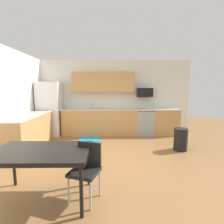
{
  "coord_description": "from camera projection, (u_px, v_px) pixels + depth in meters",
  "views": [
    {
      "loc": [
        -0.06,
        -3.89,
        1.66
      ],
      "look_at": [
        0.0,
        1.0,
        1.0
      ],
      "focal_mm": 27.82,
      "sensor_mm": 36.0,
      "label": 1
    }
  ],
  "objects": [
    {
      "name": "ground_plane",
      "position": [
        113.0,
        160.0,
        4.08
      ],
      "size": [
        12.0,
        12.0,
        0.0
      ],
      "primitive_type": "plane",
      "color": "olive"
    },
    {
      "name": "wall_back",
      "position": [
        111.0,
        97.0,
        6.53
      ],
      "size": [
        5.8,
        0.1,
        2.7
      ],
      "primitive_type": "cube",
      "color": "silver",
      "rests_on": "ground"
    },
    {
      "name": "cabinet_run_back",
      "position": [
        100.0,
        122.0,
        6.3
      ],
      "size": [
        2.65,
        0.6,
        0.9
      ],
      "primitive_type": "cube",
      "color": "tan",
      "rests_on": "ground"
    },
    {
      "name": "cabinet_run_back_right",
      "position": [
        165.0,
        122.0,
        6.32
      ],
      "size": [
        0.9,
        0.6,
        0.9
      ],
      "primitive_type": "cube",
      "color": "tan",
      "rests_on": "ground"
    },
    {
      "name": "cabinet_run_left",
      "position": [
        29.0,
        133.0,
        4.79
      ],
      "size": [
        0.6,
        2.0,
        0.9
      ],
      "primitive_type": "cube",
      "color": "tan",
      "rests_on": "ground"
    },
    {
      "name": "countertop_back",
      "position": [
        112.0,
        109.0,
        6.24
      ],
      "size": [
        4.8,
        0.64,
        0.04
      ],
      "primitive_type": "cube",
      "color": "beige",
      "rests_on": "cabinet_run_back"
    },
    {
      "name": "countertop_left",
      "position": [
        28.0,
        116.0,
        4.72
      ],
      "size": [
        0.64,
        2.0,
        0.04
      ],
      "primitive_type": "cube",
      "color": "beige",
      "rests_on": "cabinet_run_left"
    },
    {
      "name": "upper_cabinets_back",
      "position": [
        103.0,
        82.0,
        6.23
      ],
      "size": [
        2.2,
        0.34,
        0.7
      ],
      "primitive_type": "cube",
      "color": "tan"
    },
    {
      "name": "refrigerator",
      "position": [
        50.0,
        109.0,
        6.13
      ],
      "size": [
        0.76,
        0.7,
        1.89
      ],
      "primitive_type": "cube",
      "color": "white",
      "rests_on": "ground"
    },
    {
      "name": "oven_range",
      "position": [
        144.0,
        122.0,
        6.31
      ],
      "size": [
        0.6,
        0.6,
        0.91
      ],
      "color": "#999BA0",
      "rests_on": "ground"
    },
    {
      "name": "microwave",
      "position": [
        145.0,
        92.0,
        6.27
      ],
      "size": [
        0.54,
        0.36,
        0.32
      ],
      "primitive_type": "cube",
      "color": "black"
    },
    {
      "name": "sink_basin",
      "position": [
        92.0,
        110.0,
        6.23
      ],
      "size": [
        0.48,
        0.4,
        0.14
      ],
      "primitive_type": "cube",
      "color": "#A5A8AD",
      "rests_on": "countertop_back"
    },
    {
      "name": "sink_faucet",
      "position": [
        93.0,
        106.0,
        6.39
      ],
      "size": [
        0.02,
        0.02,
        0.24
      ],
      "primitive_type": "cylinder",
      "color": "#B2B5BA",
      "rests_on": "countertop_back"
    },
    {
      "name": "dining_table",
      "position": [
        41.0,
        154.0,
        2.54
      ],
      "size": [
        1.4,
        0.9,
        0.77
      ],
      "color": "black",
      "rests_on": "ground"
    },
    {
      "name": "chair_near_table",
      "position": [
        87.0,
        166.0,
        2.6
      ],
      "size": [
        0.5,
        0.5,
        0.85
      ],
      "color": "black",
      "rests_on": "ground"
    },
    {
      "name": "trash_bin",
      "position": [
        181.0,
        139.0,
        4.69
      ],
      "size": [
        0.36,
        0.36,
        0.6
      ],
      "primitive_type": "cylinder",
      "color": "black",
      "rests_on": "ground"
    },
    {
      "name": "floor_mat",
      "position": [
        90.0,
        139.0,
        5.71
      ],
      "size": [
        0.7,
        0.5,
        0.01
      ],
      "primitive_type": "cube",
      "color": "#198CBF",
      "rests_on": "ground"
    }
  ]
}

